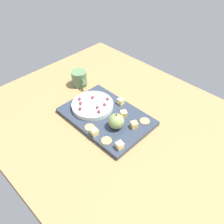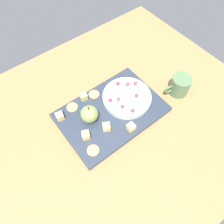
% 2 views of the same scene
% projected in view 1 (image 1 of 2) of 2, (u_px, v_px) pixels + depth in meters
% --- Properties ---
extents(table, '(1.22, 0.94, 0.05)m').
position_uv_depth(table, '(117.00, 126.00, 1.04)').
color(table, olive).
rests_on(table, ground).
extents(platter, '(0.38, 0.26, 0.02)m').
position_uv_depth(platter, '(106.00, 117.00, 1.04)').
color(platter, '#2C3545').
rests_on(platter, table).
extents(serving_dish, '(0.19, 0.19, 0.02)m').
position_uv_depth(serving_dish, '(93.00, 105.00, 1.06)').
color(serving_dish, silver).
rests_on(serving_dish, platter).
extents(apple_whole, '(0.07, 0.07, 0.07)m').
position_uv_depth(apple_whole, '(116.00, 121.00, 0.95)').
color(apple_whole, '#819954').
rests_on(apple_whole, platter).
extents(apple_stem, '(0.01, 0.01, 0.01)m').
position_uv_depth(apple_stem, '(116.00, 114.00, 0.93)').
color(apple_stem, brown).
rests_on(apple_stem, apple_whole).
extents(cheese_cube_0, '(0.03, 0.03, 0.03)m').
position_uv_depth(cheese_cube_0, '(120.00, 145.00, 0.89)').
color(cheese_cube_0, '#EEC278').
rests_on(cheese_cube_0, platter).
extents(cheese_cube_1, '(0.03, 0.03, 0.03)m').
position_uv_depth(cheese_cube_1, '(121.00, 101.00, 1.08)').
color(cheese_cube_1, '#EBC876').
rests_on(cheese_cube_1, platter).
extents(cheese_cube_2, '(0.03, 0.03, 0.03)m').
position_uv_depth(cheese_cube_2, '(134.00, 125.00, 0.97)').
color(cheese_cube_2, '#F4CB67').
rests_on(cheese_cube_2, platter).
extents(cheese_cube_3, '(0.03, 0.03, 0.03)m').
position_uv_depth(cheese_cube_3, '(95.00, 133.00, 0.93)').
color(cheese_cube_3, '#E1CF73').
rests_on(cheese_cube_3, platter).
extents(cheese_cube_4, '(0.04, 0.04, 0.03)m').
position_uv_depth(cheese_cube_4, '(124.00, 114.00, 1.02)').
color(cheese_cube_4, '#F0D572').
rests_on(cheese_cube_4, platter).
extents(cracker_0, '(0.04, 0.04, 0.00)m').
position_uv_depth(cracker_0, '(145.00, 121.00, 1.00)').
color(cracker_0, tan).
rests_on(cracker_0, platter).
extents(cracker_1, '(0.04, 0.04, 0.00)m').
position_uv_depth(cracker_1, '(90.00, 127.00, 0.97)').
color(cracker_1, tan).
rests_on(cracker_1, platter).
extents(cracker_2, '(0.04, 0.04, 0.00)m').
position_uv_depth(cracker_2, '(106.00, 141.00, 0.92)').
color(cracker_2, tan).
rests_on(cracker_2, platter).
extents(grape_0, '(0.02, 0.01, 0.01)m').
position_uv_depth(grape_0, '(105.00, 104.00, 1.04)').
color(grape_0, '#863752').
rests_on(grape_0, serving_dish).
extents(grape_1, '(0.02, 0.01, 0.01)m').
position_uv_depth(grape_1, '(97.00, 107.00, 1.03)').
color(grape_1, brown).
rests_on(grape_1, serving_dish).
extents(grape_2, '(0.02, 0.01, 0.02)m').
position_uv_depth(grape_2, '(108.00, 98.00, 1.07)').
color(grape_2, '#9A384B').
rests_on(grape_2, serving_dish).
extents(grape_3, '(0.02, 0.01, 0.02)m').
position_uv_depth(grape_3, '(93.00, 97.00, 1.08)').
color(grape_3, '#973643').
rests_on(grape_3, serving_dish).
extents(grape_4, '(0.02, 0.01, 0.01)m').
position_uv_depth(grape_4, '(80.00, 108.00, 1.02)').
color(grape_4, '#892A46').
rests_on(grape_4, serving_dish).
extents(grape_5, '(0.02, 0.01, 0.01)m').
position_uv_depth(grape_5, '(99.00, 111.00, 1.00)').
color(grape_5, '#862D54').
rests_on(grape_5, serving_dish).
extents(grape_6, '(0.02, 0.01, 0.01)m').
position_uv_depth(grape_6, '(80.00, 99.00, 1.07)').
color(grape_6, '#843656').
rests_on(grape_6, serving_dish).
extents(grape_7, '(0.02, 0.01, 0.02)m').
position_uv_depth(grape_7, '(81.00, 103.00, 1.05)').
color(grape_7, '#883A53').
rests_on(grape_7, serving_dish).
extents(cup, '(0.11, 0.08, 0.08)m').
position_uv_depth(cup, '(79.00, 78.00, 1.20)').
color(cup, '#55754E').
rests_on(cup, table).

